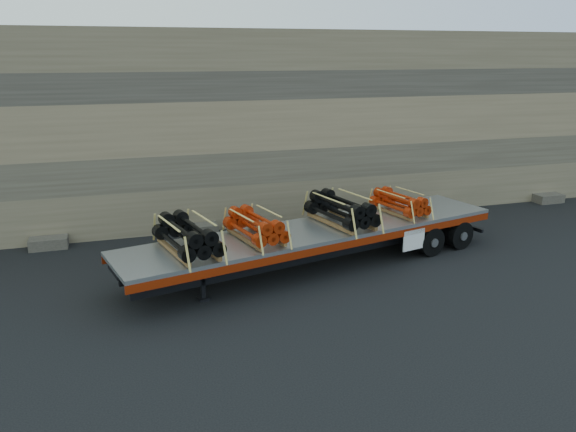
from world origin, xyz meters
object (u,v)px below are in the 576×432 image
bundle_front (187,237)px  bundle_midfront (255,227)px  bundle_rear (400,203)px  bundle_midrear (341,211)px  trailer (317,247)px

bundle_front → bundle_midfront: (1.93, 0.46, -0.04)m
bundle_rear → bundle_midrear: bearing=-180.0°
trailer → bundle_midrear: bundle_midrear is taller
trailer → bundle_rear: size_ratio=6.30×
trailer → bundle_midrear: 1.32m
bundle_rear → bundle_front: bearing=180.0°
trailer → bundle_midrear: (0.82, 0.19, 1.02)m
trailer → bundle_midfront: bundle_midfront is taller
bundle_midfront → bundle_rear: (5.08, 1.20, -0.03)m
trailer → bundle_front: (-3.95, -0.93, 1.01)m
bundle_midrear → bundle_rear: (2.24, 0.53, -0.08)m
bundle_midfront → bundle_rear: bearing=0.0°
bundle_midrear → bundle_rear: size_ratio=1.23×
bundle_midfront → bundle_rear: size_ratio=1.09×
trailer → bundle_midfront: 2.29m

